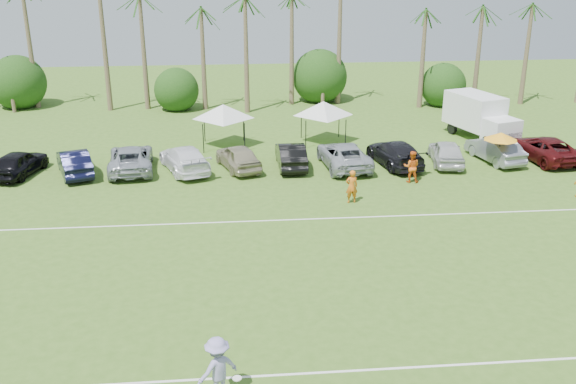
{
  "coord_description": "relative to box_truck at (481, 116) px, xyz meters",
  "views": [
    {
      "loc": [
        -1.72,
        -14.28,
        12.1
      ],
      "look_at": [
        0.85,
        13.57,
        1.6
      ],
      "focal_mm": 40.0,
      "sensor_mm": 36.0,
      "label": 1
    }
  ],
  "objects": [
    {
      "name": "parked_car_5",
      "position": [
        -13.48,
        -4.92,
        -0.85
      ],
      "size": [
        1.62,
        4.51,
        1.48
      ],
      "primitive_type": "imported",
      "rotation": [
        0.0,
        0.0,
        3.15
      ],
      "color": "black",
      "rests_on": "ground"
    },
    {
      "name": "parked_car_6",
      "position": [
        -10.34,
        -5.21,
        -0.85
      ],
      "size": [
        2.9,
        5.52,
        1.48
      ],
      "primitive_type": "imported",
      "rotation": [
        0.0,
        0.0,
        3.23
      ],
      "color": "#A0A4AC",
      "rests_on": "ground"
    },
    {
      "name": "sideline_player_b",
      "position": [
        -7.05,
        -8.22,
        -0.69
      ],
      "size": [
        1.02,
        0.88,
        1.8
      ],
      "primitive_type": "imported",
      "rotation": [
        0.0,
        0.0,
        2.89
      ],
      "color": "orange",
      "rests_on": "ground"
    },
    {
      "name": "parked_car_4",
      "position": [
        -16.62,
        -5.0,
        -0.85
      ],
      "size": [
        3.02,
        4.67,
        1.48
      ],
      "primitive_type": "imported",
      "rotation": [
        0.0,
        0.0,
        3.46
      ],
      "color": "tan",
      "rests_on": "ground"
    },
    {
      "name": "palm_tree_8",
      "position": [
        -2.28,
        11.0,
        5.89
      ],
      "size": [
        2.4,
        2.4,
        8.9
      ],
      "color": "brown",
      "rests_on": "ground"
    },
    {
      "name": "palm_tree_9",
      "position": [
        2.72,
        11.0,
        6.76
      ],
      "size": [
        2.4,
        2.4,
        9.9
      ],
      "color": "brown",
      "rests_on": "ground"
    },
    {
      "name": "canopy_tent_right",
      "position": [
        -10.84,
        0.11,
        1.23
      ],
      "size": [
        4.07,
        4.07,
        3.3
      ],
      "color": "black",
      "rests_on": "ground"
    },
    {
      "name": "parked_car_9",
      "position": [
        -0.91,
        -4.95,
        -0.85
      ],
      "size": [
        2.44,
        4.72,
        1.48
      ],
      "primitive_type": "imported",
      "rotation": [
        0.0,
        0.0,
        3.34
      ],
      "color": "gray",
      "rests_on": "ground"
    },
    {
      "name": "palm_tree_1",
      "position": [
        -32.28,
        11.0,
        6.76
      ],
      "size": [
        2.4,
        2.4,
        9.9
      ],
      "color": "brown",
      "rests_on": "ground"
    },
    {
      "name": "parked_car_8",
      "position": [
        -4.06,
        -5.2,
        -0.85
      ],
      "size": [
        2.41,
        4.57,
        1.48
      ],
      "primitive_type": "imported",
      "rotation": [
        0.0,
        0.0,
        2.98
      ],
      "color": "silver",
      "rests_on": "ground"
    },
    {
      "name": "bush_tree_2",
      "position": [
        -9.28,
        12.0,
        0.2
      ],
      "size": [
        4.0,
        4.0,
        4.0
      ],
      "color": "brown",
      "rests_on": "ground"
    },
    {
      "name": "palm_tree_5",
      "position": [
        -15.28,
        11.0,
        6.76
      ],
      "size": [
        2.4,
        2.4,
        9.9
      ],
      "color": "brown",
      "rests_on": "ground"
    },
    {
      "name": "parked_car_7",
      "position": [
        -7.2,
        -5.09,
        -0.85
      ],
      "size": [
        2.95,
        5.39,
        1.48
      ],
      "primitive_type": "imported",
      "rotation": [
        0.0,
        0.0,
        3.32
      ],
      "color": "black",
      "rests_on": "ground"
    },
    {
      "name": "bush_tree_3",
      "position": [
        0.72,
        12.0,
        0.2
      ],
      "size": [
        4.0,
        4.0,
        4.0
      ],
      "color": "brown",
      "rests_on": "ground"
    },
    {
      "name": "parked_car_1",
      "position": [
        -26.05,
        -5.18,
        -0.85
      ],
      "size": [
        3.0,
        4.76,
        1.48
      ],
      "primitive_type": "imported",
      "rotation": [
        0.0,
        0.0,
        3.49
      ],
      "color": "black",
      "rests_on": "ground"
    },
    {
      "name": "market_umbrella",
      "position": [
        -1.26,
        -6.34,
        0.39
      ],
      "size": [
        1.99,
        1.99,
        2.21
      ],
      "color": "black",
      "rests_on": "ground"
    },
    {
      "name": "box_truck",
      "position": [
        0.0,
        0.0,
        0.0
      ],
      "size": [
        3.8,
        6.16,
        2.98
      ],
      "rotation": [
        0.0,
        0.0,
        0.3
      ],
      "color": "white",
      "rests_on": "ground"
    },
    {
      "name": "canopy_tent_left",
      "position": [
        -17.45,
        -0.23,
        1.24
      ],
      "size": [
        4.08,
        4.08,
        3.31
      ],
      "color": "black",
      "rests_on": "ground"
    },
    {
      "name": "sideline_player_a",
      "position": [
        -10.95,
        -11.01,
        -0.72
      ],
      "size": [
        0.68,
        0.48,
        1.75
      ],
      "primitive_type": "imported",
      "rotation": [
        0.0,
        0.0,
        3.24
      ],
      "color": "orange",
      "rests_on": "ground"
    },
    {
      "name": "parked_car_0",
      "position": [
        -29.19,
        -5.01,
        -0.85
      ],
      "size": [
        2.69,
        4.63,
        1.48
      ],
      "primitive_type": "imported",
      "rotation": [
        0.0,
        0.0,
        2.91
      ],
      "color": "black",
      "rests_on": "ground"
    },
    {
      "name": "parked_car_2",
      "position": [
        -22.91,
        -4.69,
        -0.85
      ],
      "size": [
        2.99,
        5.55,
        1.48
      ],
      "primitive_type": "imported",
      "rotation": [
        0.0,
        0.0,
        3.24
      ],
      "color": "#959BA4",
      "rests_on": "ground"
    },
    {
      "name": "frisbee_player",
      "position": [
        -17.59,
        -25.86,
        -0.61
      ],
      "size": [
        1.47,
        1.29,
        1.97
      ],
      "rotation": [
        0.0,
        0.0,
        3.69
      ],
      "color": "#978EC9",
      "rests_on": "ground"
    },
    {
      "name": "field_lines",
      "position": [
        -15.28,
        -19.0,
        -1.59
      ],
      "size": [
        80.0,
        12.1,
        0.01
      ],
      "color": "white",
      "rests_on": "ground"
    },
    {
      "name": "bush_tree_0",
      "position": [
        -34.28,
        12.0,
        0.2
      ],
      "size": [
        4.0,
        4.0,
        4.0
      ],
      "color": "brown",
      "rests_on": "ground"
    },
    {
      "name": "bush_tree_1",
      "position": [
        -21.28,
        12.0,
        0.2
      ],
      "size": [
        4.0,
        4.0,
        4.0
      ],
      "color": "brown",
      "rests_on": "ground"
    },
    {
      "name": "parked_car_3",
      "position": [
        -19.76,
        -5.05,
        -0.85
      ],
      "size": [
        3.65,
        5.5,
        1.48
      ],
      "primitive_type": "imported",
      "rotation": [
        0.0,
        0.0,
        3.48
      ],
      "color": "white",
      "rests_on": "ground"
    },
    {
      "name": "parked_car_10",
      "position": [
        2.23,
        -4.98,
        -0.85
      ],
      "size": [
        3.07,
        5.58,
        1.48
      ],
      "primitive_type": "imported",
      "rotation": [
        0.0,
        0.0,
        3.26
      ],
      "color": "#4D0E10",
      "rests_on": "ground"
    },
    {
      "name": "palm_tree_4",
      "position": [
        -19.28,
        11.0,
        5.89
      ],
      "size": [
        2.4,
        2.4,
        8.9
      ],
      "color": "brown",
      "rests_on": "ground"
    }
  ]
}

